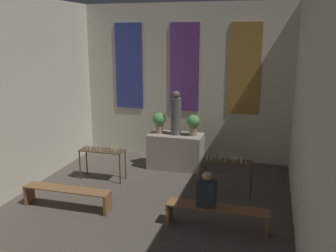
{
  "coord_description": "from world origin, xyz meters",
  "views": [
    {
      "loc": [
        2.51,
        0.39,
        3.66
      ],
      "look_at": [
        0.0,
        9.26,
        1.4
      ],
      "focal_mm": 40.0,
      "sensor_mm": 36.0,
      "label": 1
    }
  ],
  "objects_px": {
    "flower_vase_left": "(159,121)",
    "pew_back_right": "(217,213)",
    "statue": "(176,114)",
    "person_seated": "(207,191)",
    "flower_vase_right": "(193,123)",
    "pew_back_left": "(67,194)",
    "altar": "(176,151)",
    "candle_rack_left": "(102,154)",
    "candle_rack_right": "(228,166)"
  },
  "relations": [
    {
      "from": "candle_rack_right",
      "to": "flower_vase_left",
      "type": "bearing_deg",
      "value": 147.27
    },
    {
      "from": "flower_vase_right",
      "to": "candle_rack_left",
      "type": "xyz_separation_m",
      "value": [
        -2.08,
        -1.34,
        -0.65
      ]
    },
    {
      "from": "altar",
      "to": "candle_rack_right",
      "type": "bearing_deg",
      "value": -39.92
    },
    {
      "from": "flower_vase_right",
      "to": "pew_back_left",
      "type": "height_order",
      "value": "flower_vase_right"
    },
    {
      "from": "pew_back_right",
      "to": "altar",
      "type": "bearing_deg",
      "value": 117.74
    },
    {
      "from": "flower_vase_left",
      "to": "pew_back_left",
      "type": "relative_size",
      "value": 0.3
    },
    {
      "from": "flower_vase_right",
      "to": "person_seated",
      "type": "distance_m",
      "value": 3.27
    },
    {
      "from": "candle_rack_left",
      "to": "candle_rack_right",
      "type": "height_order",
      "value": "candle_rack_left"
    },
    {
      "from": "pew_back_right",
      "to": "candle_rack_right",
      "type": "bearing_deg",
      "value": 90.53
    },
    {
      "from": "flower_vase_left",
      "to": "pew_back_right",
      "type": "height_order",
      "value": "flower_vase_left"
    },
    {
      "from": "pew_back_right",
      "to": "statue",
      "type": "bearing_deg",
      "value": 117.74
    },
    {
      "from": "flower_vase_right",
      "to": "pew_back_left",
      "type": "xyz_separation_m",
      "value": [
        -2.1,
        -3.08,
        -1.0
      ]
    },
    {
      "from": "altar",
      "to": "candle_rack_right",
      "type": "relative_size",
      "value": 1.28
    },
    {
      "from": "candle_rack_right",
      "to": "pew_back_right",
      "type": "bearing_deg",
      "value": -89.47
    },
    {
      "from": "flower_vase_right",
      "to": "person_seated",
      "type": "xyz_separation_m",
      "value": [
        0.93,
        -3.08,
        -0.58
      ]
    },
    {
      "from": "pew_back_left",
      "to": "pew_back_right",
      "type": "bearing_deg",
      "value": 0.0
    },
    {
      "from": "candle_rack_left",
      "to": "pew_back_left",
      "type": "relative_size",
      "value": 0.6
    },
    {
      "from": "statue",
      "to": "pew_back_right",
      "type": "relative_size",
      "value": 0.62
    },
    {
      "from": "statue",
      "to": "pew_back_left",
      "type": "bearing_deg",
      "value": -117.74
    },
    {
      "from": "altar",
      "to": "flower_vase_left",
      "type": "height_order",
      "value": "flower_vase_left"
    },
    {
      "from": "altar",
      "to": "pew_back_right",
      "type": "relative_size",
      "value": 0.76
    },
    {
      "from": "statue",
      "to": "candle_rack_left",
      "type": "bearing_deg",
      "value": -139.99
    },
    {
      "from": "flower_vase_left",
      "to": "pew_back_left",
      "type": "height_order",
      "value": "flower_vase_left"
    },
    {
      "from": "pew_back_right",
      "to": "flower_vase_right",
      "type": "bearing_deg",
      "value": 110.24
    },
    {
      "from": "candle_rack_left",
      "to": "candle_rack_right",
      "type": "distance_m",
      "value": 3.2
    },
    {
      "from": "pew_back_left",
      "to": "person_seated",
      "type": "relative_size",
      "value": 2.81
    },
    {
      "from": "statue",
      "to": "candle_rack_left",
      "type": "distance_m",
      "value": 2.26
    },
    {
      "from": "altar",
      "to": "pew_back_right",
      "type": "height_order",
      "value": "altar"
    },
    {
      "from": "flower_vase_left",
      "to": "pew_back_left",
      "type": "bearing_deg",
      "value": -110.24
    },
    {
      "from": "flower_vase_left",
      "to": "altar",
      "type": "bearing_deg",
      "value": 0.0
    },
    {
      "from": "altar",
      "to": "statue",
      "type": "height_order",
      "value": "statue"
    },
    {
      "from": "flower_vase_right",
      "to": "pew_back_right",
      "type": "bearing_deg",
      "value": -69.76
    },
    {
      "from": "pew_back_right",
      "to": "person_seated",
      "type": "xyz_separation_m",
      "value": [
        -0.21,
        0.0,
        0.42
      ]
    },
    {
      "from": "statue",
      "to": "candle_rack_right",
      "type": "height_order",
      "value": "statue"
    },
    {
      "from": "flower_vase_right",
      "to": "person_seated",
      "type": "height_order",
      "value": "flower_vase_right"
    },
    {
      "from": "flower_vase_left",
      "to": "candle_rack_left",
      "type": "relative_size",
      "value": 0.5
    },
    {
      "from": "candle_rack_right",
      "to": "flower_vase_right",
      "type": "bearing_deg",
      "value": 129.83
    },
    {
      "from": "pew_back_left",
      "to": "pew_back_right",
      "type": "distance_m",
      "value": 3.24
    },
    {
      "from": "statue",
      "to": "flower_vase_left",
      "type": "distance_m",
      "value": 0.53
    },
    {
      "from": "statue",
      "to": "pew_back_left",
      "type": "height_order",
      "value": "statue"
    },
    {
      "from": "flower_vase_right",
      "to": "altar",
      "type": "bearing_deg",
      "value": 180.0
    },
    {
      "from": "altar",
      "to": "pew_back_right",
      "type": "bearing_deg",
      "value": -62.26
    },
    {
      "from": "candle_rack_left",
      "to": "person_seated",
      "type": "distance_m",
      "value": 3.48
    },
    {
      "from": "altar",
      "to": "flower_vase_left",
      "type": "relative_size",
      "value": 2.57
    },
    {
      "from": "candle_rack_left",
      "to": "person_seated",
      "type": "bearing_deg",
      "value": -29.99
    },
    {
      "from": "candle_rack_right",
      "to": "pew_back_right",
      "type": "relative_size",
      "value": 0.6
    },
    {
      "from": "candle_rack_left",
      "to": "person_seated",
      "type": "relative_size",
      "value": 1.67
    },
    {
      "from": "altar",
      "to": "flower_vase_right",
      "type": "bearing_deg",
      "value": 0.0
    },
    {
      "from": "pew_back_right",
      "to": "person_seated",
      "type": "relative_size",
      "value": 2.81
    },
    {
      "from": "flower_vase_left",
      "to": "pew_back_right",
      "type": "relative_size",
      "value": 0.3
    }
  ]
}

